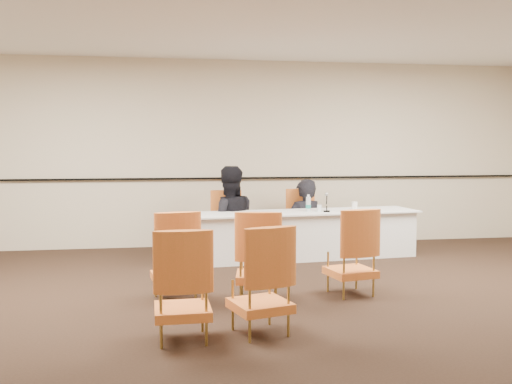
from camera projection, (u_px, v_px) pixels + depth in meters
floor at (287, 316)px, 5.44m from camera, size 10.00×10.00×0.00m
wall_back at (236, 153)px, 9.25m from camera, size 10.00×0.04×3.00m
wall_rail at (236, 178)px, 9.25m from camera, size 9.80×0.04×0.03m
panel_table at (303, 235)px, 8.25m from camera, size 3.44×1.10×0.68m
panelist_main at (304, 233)px, 8.80m from camera, size 0.68×0.53×1.67m
panelist_main_chair at (304, 220)px, 8.79m from camera, size 0.54×0.54×0.95m
panelist_second at (229, 225)px, 8.49m from camera, size 0.89×0.72×1.76m
panelist_second_chair at (229, 223)px, 8.49m from camera, size 0.54×0.54×0.95m
papers at (336, 211)px, 8.30m from camera, size 0.32×0.24×0.00m
microphone at (327, 202)px, 8.15m from camera, size 0.14×0.21×0.27m
water_bottle at (308, 203)px, 8.24m from camera, size 0.09×0.09×0.24m
drinking_glass at (319, 208)px, 8.21m from camera, size 0.08×0.08×0.10m
coffee_cup at (355, 206)px, 8.29m from camera, size 0.09×0.09×0.13m
aud_chair_front_left at (175, 255)px, 5.96m from camera, size 0.57×0.57×0.95m
aud_chair_front_mid at (258, 255)px, 5.96m from camera, size 0.58×0.58×0.95m
aud_chair_front_right at (351, 251)px, 6.19m from camera, size 0.59×0.59×0.95m
aud_chair_back_left at (182, 284)px, 4.71m from camera, size 0.51×0.51×0.95m
aud_chair_back_mid at (260, 279)px, 4.88m from camera, size 0.62×0.62×0.95m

